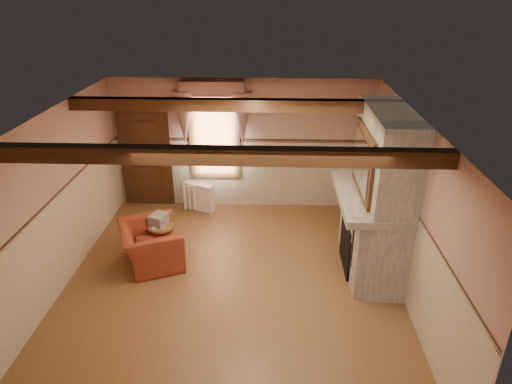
{
  "coord_description": "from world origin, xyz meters",
  "views": [
    {
      "loc": [
        0.65,
        -6.19,
        4.55
      ],
      "look_at": [
        0.37,
        0.8,
        1.31
      ],
      "focal_mm": 32.0,
      "sensor_mm": 36.0,
      "label": 1
    }
  ],
  "objects_px": {
    "armchair": "(151,245)",
    "bowl": "(371,192)",
    "side_table": "(162,239)",
    "radiator": "(199,196)",
    "mantel_clock": "(364,172)",
    "oil_lamp": "(368,177)"
  },
  "relations": [
    {
      "from": "armchair",
      "to": "oil_lamp",
      "type": "relative_size",
      "value": 4.03
    },
    {
      "from": "side_table",
      "to": "bowl",
      "type": "distance_m",
      "value": 3.82
    },
    {
      "from": "radiator",
      "to": "bowl",
      "type": "distance_m",
      "value": 4.02
    },
    {
      "from": "bowl",
      "to": "mantel_clock",
      "type": "xyz_separation_m",
      "value": [
        0.0,
        0.67,
        0.06
      ]
    },
    {
      "from": "side_table",
      "to": "mantel_clock",
      "type": "xyz_separation_m",
      "value": [
        3.61,
        0.3,
        1.25
      ]
    },
    {
      "from": "armchair",
      "to": "bowl",
      "type": "distance_m",
      "value": 3.87
    },
    {
      "from": "side_table",
      "to": "bowl",
      "type": "relative_size",
      "value": 1.7
    },
    {
      "from": "side_table",
      "to": "oil_lamp",
      "type": "xyz_separation_m",
      "value": [
        3.61,
        0.02,
        1.29
      ]
    },
    {
      "from": "radiator",
      "to": "bowl",
      "type": "relative_size",
      "value": 2.17
    },
    {
      "from": "armchair",
      "to": "radiator",
      "type": "height_order",
      "value": "armchair"
    },
    {
      "from": "radiator",
      "to": "mantel_clock",
      "type": "height_order",
      "value": "mantel_clock"
    },
    {
      "from": "side_table",
      "to": "bowl",
      "type": "height_order",
      "value": "bowl"
    },
    {
      "from": "side_table",
      "to": "armchair",
      "type": "bearing_deg",
      "value": -104.39
    },
    {
      "from": "bowl",
      "to": "mantel_clock",
      "type": "distance_m",
      "value": 0.68
    },
    {
      "from": "side_table",
      "to": "radiator",
      "type": "distance_m",
      "value": 1.81
    },
    {
      "from": "armchair",
      "to": "side_table",
      "type": "height_order",
      "value": "armchair"
    },
    {
      "from": "side_table",
      "to": "mantel_clock",
      "type": "relative_size",
      "value": 2.29
    },
    {
      "from": "armchair",
      "to": "oil_lamp",
      "type": "distance_m",
      "value": 3.92
    },
    {
      "from": "armchair",
      "to": "mantel_clock",
      "type": "bearing_deg",
      "value": -102.86
    },
    {
      "from": "oil_lamp",
      "to": "side_table",
      "type": "bearing_deg",
      "value": -179.71
    },
    {
      "from": "bowl",
      "to": "armchair",
      "type": "bearing_deg",
      "value": -179.92
    },
    {
      "from": "side_table",
      "to": "mantel_clock",
      "type": "bearing_deg",
      "value": 4.68
    }
  ]
}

